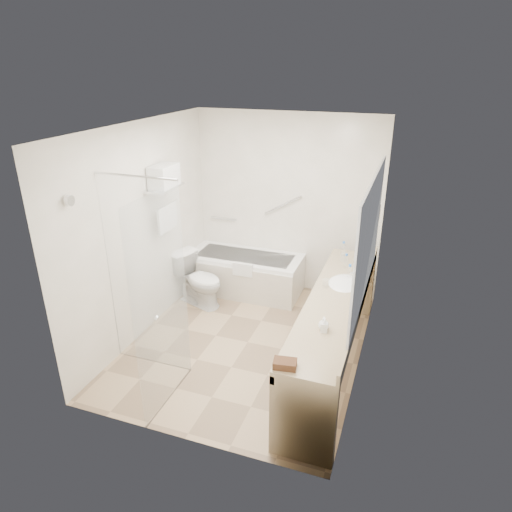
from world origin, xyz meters
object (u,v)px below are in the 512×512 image
(water_bottle_left, at_px, (349,273))
(toilet, at_px, (199,280))
(bathtub, at_px, (245,273))
(vanity_counter, at_px, (334,317))
(amenity_basket, at_px, (285,364))

(water_bottle_left, bearing_deg, toilet, 170.74)
(bathtub, bearing_deg, toilet, -128.77)
(vanity_counter, height_order, amenity_basket, vanity_counter)
(vanity_counter, xyz_separation_m, water_bottle_left, (0.06, 0.50, 0.29))
(toilet, relative_size, amenity_basket, 3.90)
(vanity_counter, distance_m, toilet, 2.16)
(vanity_counter, height_order, water_bottle_left, water_bottle_left)
(vanity_counter, distance_m, amenity_basket, 1.29)
(bathtub, height_order, toilet, toilet)
(toilet, distance_m, amenity_basket, 2.80)
(toilet, bearing_deg, bathtub, -19.56)
(bathtub, distance_m, amenity_basket, 3.02)
(bathtub, bearing_deg, water_bottle_left, -29.44)
(vanity_counter, bearing_deg, water_bottle_left, 83.54)
(toilet, distance_m, water_bottle_left, 2.14)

